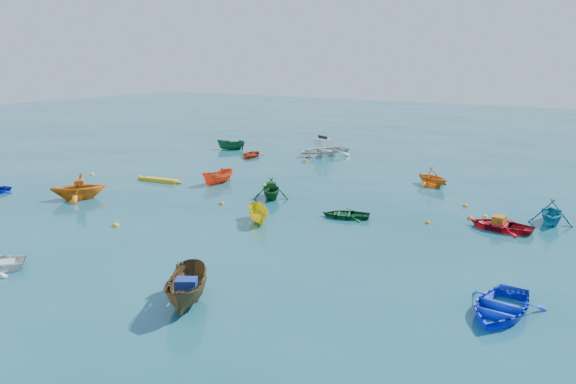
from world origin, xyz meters
The scene contains 29 objects.
ground centered at (0.00, 0.00, 0.00)m, with size 160.00×160.00×0.00m, color #0A424C.
sampan_brown_mid centered at (4.89, -9.70, 0.00)m, with size 1.29×3.43×1.33m, color #513A1D.
dinghy_blue_se centered at (14.40, -4.74, 0.00)m, with size 2.55×3.56×0.74m, color #1130D8.
dinghy_orange_w centered at (-10.81, -1.78, 0.00)m, with size 2.78×3.22×1.70m, color orange.
sampan_yellow_mid centered at (1.35, -0.12, 0.00)m, with size 0.97×2.58×1.00m, color yellow.
dinghy_green_e centered at (4.84, 3.10, 0.00)m, with size 1.83×2.56×0.53m, color #10461F.
dinghy_cyan_se centered at (14.43, 7.72, 0.00)m, with size 2.25×2.61×1.37m, color teal.
sampan_orange_n centered at (-6.21, 5.96, 0.00)m, with size 1.04×2.75×1.06m, color #F74717.
dinghy_green_n centered at (-0.90, 4.48, 0.00)m, with size 2.23×2.59×1.36m, color #114A19.
dinghy_red_ne centered at (12.43, 5.23, 0.00)m, with size 2.23×3.12×0.65m, color #A90E17.
dinghy_red_far centered at (-10.32, 15.63, 0.00)m, with size 2.05×2.87×0.59m, color #AE2F0E.
dinghy_orange_far centered at (6.42, 13.10, 0.00)m, with size 2.21×2.56×1.35m, color orange.
sampan_green_far centered at (-14.18, 17.92, 0.00)m, with size 0.99×2.62×1.01m, color #114C28.
kayak_yellow centered at (-9.95, 4.33, 0.00)m, with size 0.48×3.35×0.32m, color #EEAD15, non-canonical shape.
motorboat_white centered at (-5.45, 19.67, 0.00)m, with size 3.53×4.94×1.62m, color silver.
tarp_blue_a centered at (4.97, -9.83, 0.84)m, with size 0.73×0.55×0.35m, color navy.
tarp_orange_a centered at (-10.77, -1.74, 1.02)m, with size 0.70×0.53×0.34m, color #D85D16.
tarp_green_b centered at (-0.95, 4.56, 0.83)m, with size 0.60×0.45×0.29m, color #114414.
tarp_orange_b centered at (12.33, 5.23, 0.50)m, with size 0.74×0.56×0.36m, color #B05C12.
buoy_or_a centered at (-11.51, -0.77, 0.00)m, with size 0.34×0.34×0.34m, color #F04F0D.
buoy_ye_a centered at (-4.50, -4.57, 0.00)m, with size 0.38×0.38×0.38m, color gold.
buoy_or_b centered at (8.97, 4.33, 0.00)m, with size 0.29×0.29×0.29m, color orange.
buoy_ye_b centered at (-15.90, 3.39, 0.00)m, with size 0.35×0.35×0.35m, color yellow.
buoy_or_c centered at (-2.60, 1.74, 0.00)m, with size 0.33×0.33×0.33m, color orange.
buoy_ye_c centered at (-3.03, 6.99, 0.00)m, with size 0.37×0.37×0.37m, color yellow.
buoy_or_d centered at (10.66, 6.32, 0.00)m, with size 0.34×0.34×0.34m, color orange.
buoy_ye_d centered at (-5.23, 16.40, 0.00)m, with size 0.34×0.34×0.34m, color gold.
buoy_or_e centered at (9.77, 8.78, 0.00)m, with size 0.30×0.30×0.30m, color orange.
buoy_ye_e centered at (11.25, 7.12, 0.00)m, with size 0.29×0.29×0.29m, color yellow.
Camera 1 is at (17.44, -23.40, 8.51)m, focal length 35.00 mm.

